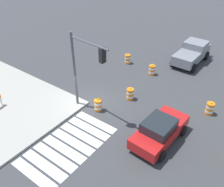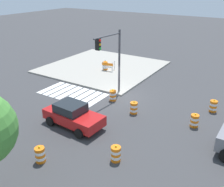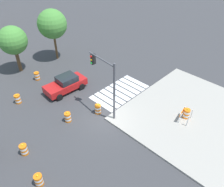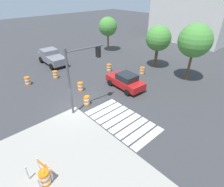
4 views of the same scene
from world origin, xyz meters
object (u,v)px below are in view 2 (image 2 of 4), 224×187
(traffic_barrel_near_corner, at_px, (116,154))
(traffic_light_pole, at_px, (111,53))
(sports_car, at_px, (73,115))
(traffic_barrel_median_near, at_px, (40,155))
(traffic_barrel_far_curb, at_px, (194,121))
(construction_barricade, at_px, (108,65))
(traffic_barrel_median_far, at_px, (134,108))
(traffic_barrel_lane_center, at_px, (213,106))
(traffic_barrel_on_sidewalk, at_px, (105,66))
(traffic_barrel_crosswalk_end, at_px, (113,95))

(traffic_barrel_near_corner, bearing_deg, traffic_light_pole, -55.74)
(sports_car, xyz_separation_m, traffic_barrel_median_near, (-1.01, 3.99, -0.36))
(traffic_barrel_far_curb, bearing_deg, sports_car, 31.40)
(traffic_barrel_near_corner, distance_m, construction_barricade, 15.47)
(traffic_barrel_median_near, xyz_separation_m, traffic_barrel_median_far, (-1.68, -7.84, 0.00))
(traffic_barrel_near_corner, relative_size, construction_barricade, 0.75)
(traffic_barrel_median_far, height_order, traffic_barrel_lane_center, same)
(traffic_barrel_on_sidewalk, relative_size, traffic_light_pole, 0.19)
(sports_car, distance_m, traffic_barrel_crosswalk_end, 4.95)
(traffic_barrel_on_sidewalk, height_order, construction_barricade, traffic_barrel_on_sidewalk)
(traffic_barrel_crosswalk_end, height_order, traffic_light_pole, traffic_light_pole)
(traffic_barrel_near_corner, xyz_separation_m, traffic_barrel_crosswalk_end, (4.37, -6.62, 0.00))
(traffic_barrel_near_corner, distance_m, traffic_barrel_median_far, 5.81)
(traffic_light_pole, bearing_deg, traffic_barrel_crosswalk_end, 133.39)
(traffic_barrel_median_far, relative_size, traffic_barrel_far_curb, 1.00)
(traffic_barrel_median_far, xyz_separation_m, construction_barricade, (7.03, -7.17, 0.27))
(traffic_barrel_near_corner, bearing_deg, traffic_barrel_on_sidewalk, -54.05)
(traffic_barrel_far_curb, relative_size, traffic_light_pole, 0.19)
(traffic_barrel_median_far, bearing_deg, traffic_barrel_lane_center, -144.95)
(traffic_barrel_far_curb, relative_size, traffic_barrel_on_sidewalk, 1.00)
(sports_car, distance_m, construction_barricade, 11.84)
(traffic_barrel_near_corner, xyz_separation_m, traffic_barrel_far_curb, (-2.64, -6.03, 0.00))
(traffic_barrel_lane_center, height_order, traffic_light_pole, traffic_light_pole)
(traffic_barrel_far_curb, height_order, traffic_barrel_lane_center, same)
(traffic_light_pole, bearing_deg, construction_barricade, -54.48)
(traffic_barrel_near_corner, height_order, construction_barricade, construction_barricade)
(traffic_barrel_near_corner, bearing_deg, traffic_barrel_far_curb, -113.59)
(traffic_barrel_far_curb, bearing_deg, traffic_barrel_on_sidewalk, -29.53)
(construction_barricade, bearing_deg, traffic_barrel_median_far, 134.42)
(traffic_barrel_median_far, xyz_separation_m, traffic_barrel_lane_center, (-5.02, -3.52, 0.00))
(traffic_barrel_crosswalk_end, bearing_deg, sports_car, 88.49)
(traffic_barrel_crosswalk_end, xyz_separation_m, traffic_barrel_on_sidewalk, (4.89, -6.15, 0.15))
(sports_car, bearing_deg, traffic_barrel_lane_center, -136.31)
(traffic_barrel_near_corner, xyz_separation_m, traffic_barrel_median_far, (1.80, -5.53, 0.00))
(traffic_barrel_near_corner, height_order, traffic_barrel_crosswalk_end, same)
(traffic_barrel_crosswalk_end, height_order, traffic_barrel_on_sidewalk, traffic_barrel_on_sidewalk)
(traffic_barrel_far_curb, bearing_deg, traffic_barrel_lane_center, -100.86)
(traffic_barrel_on_sidewalk, relative_size, construction_barricade, 0.75)
(traffic_barrel_median_near, height_order, traffic_light_pole, traffic_light_pole)
(construction_barricade, bearing_deg, sports_car, 111.46)
(traffic_barrel_crosswalk_end, bearing_deg, traffic_barrel_on_sidewalk, -51.51)
(traffic_barrel_on_sidewalk, height_order, traffic_light_pole, traffic_light_pole)
(traffic_barrel_median_far, relative_size, traffic_barrel_on_sidewalk, 1.00)
(traffic_barrel_on_sidewalk, bearing_deg, sports_car, 113.23)
(traffic_barrel_lane_center, xyz_separation_m, traffic_light_pole, (8.08, 1.90, 3.46))
(traffic_barrel_median_near, bearing_deg, traffic_barrel_lane_center, -120.54)
(sports_car, distance_m, traffic_barrel_lane_center, 10.67)
(traffic_barrel_near_corner, xyz_separation_m, construction_barricade, (8.83, -12.70, 0.27))
(traffic_barrel_median_near, bearing_deg, traffic_barrel_on_sidewalk, -69.05)
(traffic_barrel_lane_center, height_order, construction_barricade, construction_barricade)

